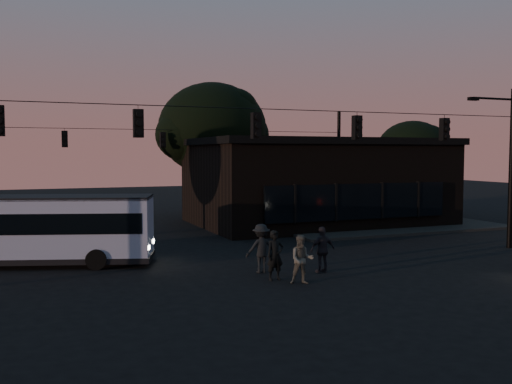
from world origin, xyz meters
name	(u,v)px	position (x,y,z in m)	size (l,w,h in m)	color
ground	(302,292)	(0.00, 0.00, 0.00)	(120.00, 120.00, 0.00)	black
sidewalk_far_right	(373,223)	(12.00, 14.00, 0.07)	(14.00, 10.00, 0.15)	black
building	(316,181)	(9.00, 15.97, 2.71)	(15.40, 10.41, 5.40)	black
tree_behind	(213,129)	(4.00, 22.00, 6.19)	(7.60, 7.60, 9.43)	black
tree_right	(412,151)	(18.00, 18.00, 4.63)	(5.20, 5.20, 6.86)	black
signal_rig_near	(256,154)	(0.00, 4.00, 4.45)	(26.24, 0.30, 7.50)	black
signal_rig_far	(163,158)	(0.00, 20.00, 4.20)	(26.24, 0.30, 7.50)	black
bus	(27,227)	(-8.26, 8.06, 1.57)	(10.14, 5.26, 2.79)	#A1A9CD
pedestrian_a	(275,255)	(-0.13, 1.88, 0.89)	(0.65, 0.42, 1.77)	black
pedestrian_b	(302,260)	(0.49, 1.00, 0.85)	(0.83, 0.64, 1.70)	#4E4F47
pedestrian_c	(323,250)	(2.04, 2.37, 0.87)	(1.03, 0.43, 1.75)	black
pedestrian_d	(261,248)	(-0.09, 3.26, 0.92)	(1.19, 0.68, 1.84)	black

